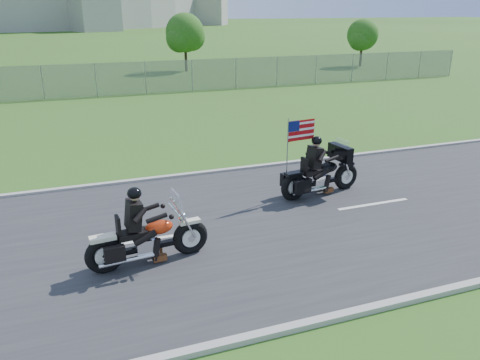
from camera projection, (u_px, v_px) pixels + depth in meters
name	position (u px, v px, depth m)	size (l,w,h in m)	color
ground	(237.00, 227.00, 11.63)	(420.00, 420.00, 0.00)	#2D4C17
road	(237.00, 227.00, 11.63)	(120.00, 8.00, 0.04)	#28282B
curb_north	(195.00, 174.00, 15.19)	(120.00, 0.18, 0.12)	#9E9B93
curb_south	(315.00, 322.00, 8.04)	(120.00, 0.18, 0.12)	#9E9B93
fence	(43.00, 83.00, 27.34)	(60.00, 0.03, 2.00)	gray
tree_fence_near	(185.00, 35.00, 39.02)	(3.52, 3.28, 4.75)	#382316
tree_fence_far	(363.00, 36.00, 42.45)	(3.08, 2.87, 4.20)	#382316
motorcycle_lead	(147.00, 240.00, 9.80)	(2.65, 0.80, 1.79)	black
motorcycle_follow	(321.00, 175.00, 13.44)	(2.67, 1.00, 2.23)	black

